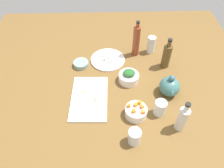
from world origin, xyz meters
TOP-DOWN VIEW (x-y plane):
  - tabletop at (0.00, 0.00)cm, footprint 190.00×190.00cm
  - cutting_board at (6.91, -13.95)cm, footprint 35.02×22.61cm
  - plate_tofu at (-27.67, -2.17)cm, footprint 24.12×24.12cm
  - bowl_greens at (-7.19, 10.97)cm, footprint 12.87×12.87cm
  - bowl_carrots at (19.53, 12.76)cm, footprint 12.38×12.38cm
  - bowl_small_side at (-22.74, -20.73)cm, footprint 10.31×10.31cm
  - teapot at (3.72, 34.45)cm, footprint 14.73×12.24cm
  - bottle_0 at (28.32, 35.32)cm, footprint 5.36×5.36cm
  - bottle_1 at (-20.87, 37.02)cm, footprint 5.75×5.75cm
  - bottle_2 at (-34.21, 17.97)cm, footprint 4.90×4.90cm
  - drinking_glass_0 at (35.86, 10.11)cm, footprint 6.59×6.59cm
  - drinking_glass_1 at (-36.57, 29.40)cm, footprint 5.75×5.75cm
  - drinking_glass_2 at (18.55, 26.18)cm, footprint 6.65×6.65cm
  - carrot_cube_0 at (21.56, 11.10)cm, footprint 2.13×2.13cm
  - carrot_cube_1 at (17.40, 12.51)cm, footprint 2.53×2.53cm
  - carrot_cube_2 at (18.84, 15.77)cm, footprint 2.46×2.46cm
  - carrot_cube_3 at (22.30, 16.10)cm, footprint 1.96×1.96cm
  - carrot_cube_4 at (17.75, 8.81)cm, footprint 2.13×2.13cm
  - carrot_cube_5 at (15.84, 14.99)cm, footprint 2.48×2.48cm
  - chopped_greens_mound at (-7.19, 10.97)cm, footprint 7.50×8.38cm
  - tofu_cube_0 at (-24.25, -0.46)cm, footprint 2.73×2.73cm
  - tofu_cube_1 at (-30.39, -4.26)cm, footprint 3.11×3.11cm
  - tofu_cube_2 at (-28.94, -0.69)cm, footprint 3.05×3.05cm
  - tofu_cube_3 at (-26.75, -3.77)cm, footprint 3.08×3.08cm
  - tofu_cube_4 at (-32.85, -0.60)cm, footprint 3.10×3.10cm
  - dumpling_0 at (2.65, -17.16)cm, footprint 6.24×6.21cm
  - dumpling_1 at (10.47, -8.94)cm, footprint 7.12×7.13cm
  - dumpling_2 at (-2.02, -7.53)cm, footprint 6.29×6.14cm

SIDE VIEW (x-z plane):
  - tabletop at x=0.00cm, z-range 0.00..3.00cm
  - cutting_board at x=6.91cm, z-range 3.00..4.00cm
  - plate_tofu at x=-27.67cm, z-range 3.00..4.20cm
  - bowl_small_side at x=-22.74cm, z-range 3.00..6.25cm
  - dumpling_2 at x=-2.02cm, z-range 4.00..6.01cm
  - tofu_cube_0 at x=-24.25cm, z-range 4.20..6.40cm
  - tofu_cube_1 at x=-30.39cm, z-range 4.20..6.40cm
  - tofu_cube_2 at x=-28.94cm, z-range 4.20..6.40cm
  - tofu_cube_3 at x=-26.75cm, z-range 4.20..6.40cm
  - tofu_cube_4 at x=-32.85cm, z-range 4.20..6.40cm
  - dumpling_0 at x=2.65cm, z-range 4.00..6.78cm
  - dumpling_1 at x=10.47cm, z-range 4.00..7.19cm
  - bowl_carrots at x=19.53cm, z-range 3.00..8.54cm
  - bowl_greens at x=-7.19cm, z-range 3.00..8.59cm
  - drinking_glass_0 at x=35.86cm, z-range 3.00..12.04cm
  - drinking_glass_2 at x=18.55cm, z-range 3.00..12.34cm
  - teapot at x=3.72cm, z-range 1.56..16.09cm
  - drinking_glass_1 at x=-36.57cm, z-range 3.00..15.65cm
  - carrot_cube_0 at x=21.56cm, z-range 8.54..10.34cm
  - carrot_cube_1 at x=17.40cm, z-range 8.54..10.34cm
  - carrot_cube_2 at x=18.84cm, z-range 8.54..10.34cm
  - carrot_cube_3 at x=22.30cm, z-range 8.54..10.34cm
  - carrot_cube_4 at x=17.75cm, z-range 8.54..10.34cm
  - carrot_cube_5 at x=15.84cm, z-range 8.54..10.34cm
  - chopped_greens_mound at x=-7.19cm, z-range 8.59..11.75cm
  - bottle_0 at x=28.32cm, z-range 1.03..21.68cm
  - bottle_1 at x=-20.87cm, z-range 1.06..23.18cm
  - bottle_2 at x=-34.21cm, z-range 1.37..28.28cm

